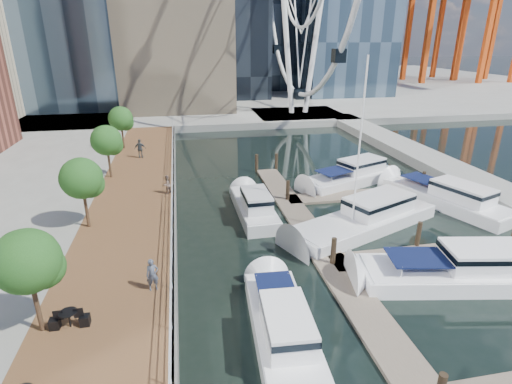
{
  "coord_description": "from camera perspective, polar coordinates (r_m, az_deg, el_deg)",
  "views": [
    {
      "loc": [
        -5.19,
        -10.93,
        12.4
      ],
      "look_at": [
        -0.58,
        12.94,
        3.0
      ],
      "focal_mm": 28.0,
      "sensor_mm": 36.0,
      "label": 1
    }
  ],
  "objects": [
    {
      "name": "pedestrian_near",
      "position": [
        20.11,
        -14.59,
        -11.38
      ],
      "size": [
        0.65,
        0.49,
        1.64
      ],
      "primitive_type": "imported",
      "rotation": [
        0.0,
        0.0,
        0.17
      ],
      "color": "#474E5F",
      "rests_on": "boardwalk"
    },
    {
      "name": "port_cranes",
      "position": [
        129.34,
        25.48,
        22.65
      ],
      "size": [
        40.0,
        52.0,
        38.0
      ],
      "color": "#D84C14",
      "rests_on": "ground"
    },
    {
      "name": "boardwalk",
      "position": [
        28.79,
        -17.55,
        -4.34
      ],
      "size": [
        6.0,
        60.0,
        1.0
      ],
      "primitive_type": "cube",
      "color": "brown",
      "rests_on": "ground"
    },
    {
      "name": "breakwater",
      "position": [
        41.63,
        26.98,
        2.16
      ],
      "size": [
        4.0,
        60.0,
        1.0
      ],
      "primitive_type": "cube",
      "color": "gray",
      "rests_on": "ground"
    },
    {
      "name": "pier",
      "position": [
        66.86,
        6.05,
        10.77
      ],
      "size": [
        14.0,
        12.0,
        1.0
      ],
      "primitive_type": "cube",
      "color": "gray",
      "rests_on": "ground"
    },
    {
      "name": "street_trees",
      "position": [
        26.95,
        -23.69,
        1.78
      ],
      "size": [
        2.6,
        42.6,
        4.6
      ],
      "color": "#3F2B1C",
      "rests_on": "ground"
    },
    {
      "name": "ground",
      "position": [
        17.33,
        11.1,
        -25.07
      ],
      "size": [
        520.0,
        520.0,
        0.0
      ],
      "primitive_type": "plane",
      "color": "black",
      "rests_on": "ground"
    },
    {
      "name": "pedestrian_mid",
      "position": [
        31.84,
        -12.64,
        1.05
      ],
      "size": [
        0.9,
        0.92,
        1.49
      ],
      "primitive_type": "imported",
      "rotation": [
        0.0,
        0.0,
        -2.31
      ],
      "color": "#886C5E",
      "rests_on": "boardwalk"
    },
    {
      "name": "land_far",
      "position": [
        113.68,
        -8.53,
        14.9
      ],
      "size": [
        200.0,
        114.0,
        1.0
      ],
      "primitive_type": "cube",
      "color": "gray",
      "rests_on": "ground"
    },
    {
      "name": "railing",
      "position": [
        28.14,
        -11.92,
        -2.09
      ],
      "size": [
        0.1,
        60.0,
        1.05
      ],
      "primitive_type": null,
      "color": "white",
      "rests_on": "boardwalk"
    },
    {
      "name": "yacht_foreground",
      "position": [
        24.83,
        26.95,
        -11.39
      ],
      "size": [
        12.12,
        5.18,
        2.15
      ],
      "primitive_type": null,
      "rotation": [
        0.0,
        0.0,
        1.39
      ],
      "color": "white",
      "rests_on": "ground"
    },
    {
      "name": "moored_yachts",
      "position": [
        28.74,
        15.61,
        -5.27
      ],
      "size": [
        21.25,
        34.99,
        11.5
      ],
      "color": "silver",
      "rests_on": "ground"
    },
    {
      "name": "seawall",
      "position": [
        28.54,
        -11.57,
        -3.97
      ],
      "size": [
        0.25,
        60.0,
        1.0
      ],
      "primitive_type": "cube",
      "color": "#595954",
      "rests_on": "ground"
    },
    {
      "name": "floating_docks",
      "position": [
        27.42,
        19.16,
        -5.87
      ],
      "size": [
        16.0,
        34.0,
        2.6
      ],
      "color": "#6D6051",
      "rests_on": "ground"
    },
    {
      "name": "pedestrian_far",
      "position": [
        42.22,
        -16.21,
        5.98
      ],
      "size": [
        1.2,
        0.66,
        1.94
      ],
      "primitive_type": "imported",
      "rotation": [
        0.0,
        0.0,
        2.97
      ],
      "color": "#363E44",
      "rests_on": "boardwalk"
    }
  ]
}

